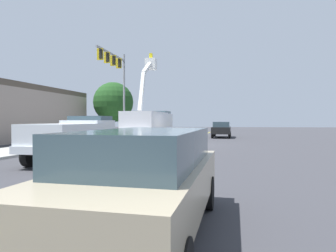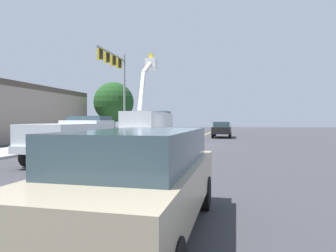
{
  "view_description": "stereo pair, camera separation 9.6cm",
  "coord_description": "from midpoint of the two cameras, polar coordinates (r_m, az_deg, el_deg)",
  "views": [
    {
      "loc": [
        -22.18,
        -1.92,
        1.85
      ],
      "look_at": [
        0.82,
        1.29,
        1.4
      ],
      "focal_mm": 31.56,
      "sensor_mm": 36.0,
      "label": 1
    },
    {
      "loc": [
        -22.17,
        -2.01,
        1.85
      ],
      "look_at": [
        0.82,
        1.29,
        1.4
      ],
      "focal_mm": 31.56,
      "sensor_mm": 36.0,
      "label": 2
    }
  ],
  "objects": [
    {
      "name": "ground",
      "position": [
        22.34,
        3.1,
        -3.64
      ],
      "size": [
        120.0,
        120.0,
        0.0
      ],
      "primitive_type": "plane",
      "color": "#38383D"
    },
    {
      "name": "traffic_cone_mid_rear",
      "position": [
        22.63,
        0.34,
        -2.5
      ],
      "size": [
        0.4,
        0.4,
        0.87
      ],
      "color": "black",
      "rests_on": "ground"
    },
    {
      "name": "passing_minivan",
      "position": [
        32.28,
        10.46,
        -0.47
      ],
      "size": [
        4.94,
        2.3,
        1.69
      ],
      "color": "black",
      "rests_on": "ground"
    },
    {
      "name": "sidewalk_far_side",
      "position": [
        25.32,
        -16.68,
        -2.99
      ],
      "size": [
        60.09,
        8.68,
        0.12
      ],
      "primitive_type": "cube",
      "rotation": [
        0.0,
        0.0,
        -0.09
      ],
      "color": "#9E9E99",
      "rests_on": "ground"
    },
    {
      "name": "lane_centre_stripe",
      "position": [
        22.34,
        3.1,
        -3.63
      ],
      "size": [
        49.83,
        4.41,
        0.01
      ],
      "primitive_type": "cube",
      "rotation": [
        0.0,
        0.0,
        -0.09
      ],
      "color": "yellow",
      "rests_on": "ground"
    },
    {
      "name": "trailing_sedan",
      "position": [
        4.84,
        -4.71,
        -9.31
      ],
      "size": [
        4.94,
        2.3,
        1.69
      ],
      "color": "tan",
      "rests_on": "ground"
    },
    {
      "name": "street_tree_right",
      "position": [
        35.05,
        -10.36,
        4.54
      ],
      "size": [
        4.64,
        4.64,
        6.29
      ],
      "color": "brown",
      "rests_on": "ground"
    },
    {
      "name": "traffic_cone_trailing",
      "position": [
        28.01,
        2.44,
        -1.95
      ],
      "size": [
        0.4,
        0.4,
        0.72
      ],
      "color": "black",
      "rests_on": "ground"
    },
    {
      "name": "traffic_signal_mast",
      "position": [
        30.07,
        -9.77,
        9.84
      ],
      "size": [
        6.46,
        0.93,
        8.82
      ],
      "color": "gray",
      "rests_on": "ground"
    },
    {
      "name": "traffic_cone_leading",
      "position": [
        10.48,
        -15.04,
        -7.04
      ],
      "size": [
        0.4,
        0.4,
        0.75
      ],
      "color": "black",
      "rests_on": "ground"
    },
    {
      "name": "service_pickup_truck",
      "position": [
        13.93,
        -17.47,
        -1.95
      ],
      "size": [
        5.76,
        2.57,
        2.06
      ],
      "color": "silver",
      "rests_on": "ground"
    },
    {
      "name": "utility_bucket_truck",
      "position": [
        24.91,
        -3.44,
        0.58
      ],
      "size": [
        8.38,
        3.19,
        7.58
      ],
      "color": "white",
      "rests_on": "ground"
    },
    {
      "name": "traffic_cone_mid_front",
      "position": [
        16.14,
        -6.39,
        -3.96
      ],
      "size": [
        0.4,
        0.4,
        0.87
      ],
      "color": "black",
      "rests_on": "ground"
    }
  ]
}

